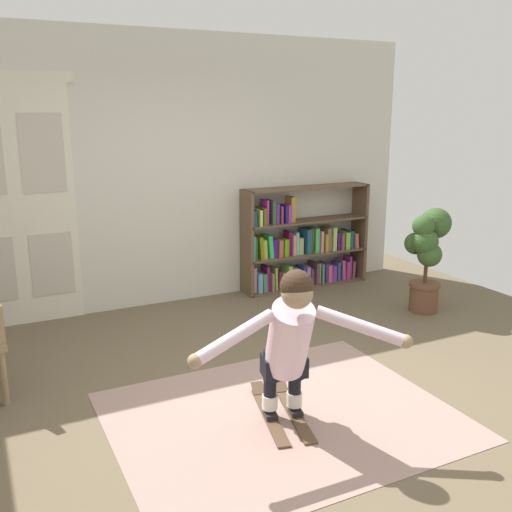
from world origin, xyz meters
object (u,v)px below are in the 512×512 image
(bookshelf, at_px, (301,246))
(skis_pair, at_px, (281,411))
(person_skier, at_px, (290,337))
(potted_plant, at_px, (427,251))

(bookshelf, relative_size, skis_pair, 1.88)
(bookshelf, relative_size, person_skier, 1.16)
(bookshelf, xyz_separation_m, potted_plant, (0.71, -1.37, 0.15))
(bookshelf, height_order, skis_pair, bookshelf)
(potted_plant, height_order, person_skier, person_skier)
(bookshelf, bearing_deg, skis_pair, -123.18)
(potted_plant, bearing_deg, bookshelf, 117.57)
(person_skier, bearing_deg, bookshelf, 57.99)
(person_skier, bearing_deg, skis_pair, 76.35)
(potted_plant, distance_m, person_skier, 2.82)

